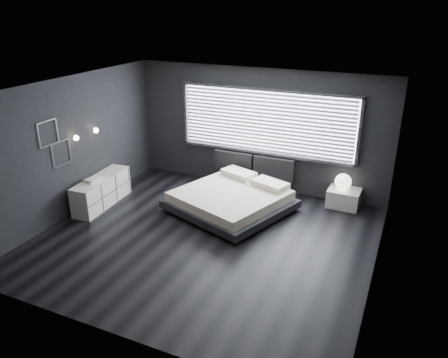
% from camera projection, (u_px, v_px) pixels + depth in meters
% --- Properties ---
extents(room, '(6.04, 6.00, 2.80)m').
position_uv_depth(room, '(204.00, 170.00, 7.65)').
color(room, black).
rests_on(room, ground).
extents(window, '(4.14, 0.09, 1.52)m').
position_uv_depth(window, '(266.00, 122.00, 9.77)').
color(window, white).
rests_on(window, ground).
extents(headboard, '(1.96, 0.16, 0.52)m').
position_uv_depth(headboard, '(253.00, 165.00, 10.21)').
color(headboard, black).
rests_on(headboard, ground).
extents(sconce_near, '(0.18, 0.11, 0.11)m').
position_uv_depth(sconce_near, '(76.00, 138.00, 8.71)').
color(sconce_near, silver).
rests_on(sconce_near, ground).
extents(sconce_far, '(0.18, 0.11, 0.11)m').
position_uv_depth(sconce_far, '(96.00, 130.00, 9.21)').
color(sconce_far, silver).
rests_on(sconce_far, ground).
extents(wall_art_upper, '(0.01, 0.48, 0.48)m').
position_uv_depth(wall_art_upper, '(48.00, 133.00, 8.14)').
color(wall_art_upper, '#47474C').
rests_on(wall_art_upper, ground).
extents(wall_art_lower, '(0.01, 0.48, 0.48)m').
position_uv_depth(wall_art_lower, '(61.00, 153.00, 8.53)').
color(wall_art_lower, '#47474C').
rests_on(wall_art_lower, ground).
extents(bed, '(2.75, 2.69, 0.57)m').
position_uv_depth(bed, '(232.00, 199.00, 9.22)').
color(bed, black).
rests_on(bed, ground).
extents(nightstand, '(0.68, 0.57, 0.39)m').
position_uv_depth(nightstand, '(344.00, 198.00, 9.42)').
color(nightstand, silver).
rests_on(nightstand, ground).
extents(orb_lamp, '(0.35, 0.35, 0.35)m').
position_uv_depth(orb_lamp, '(343.00, 182.00, 9.29)').
color(orb_lamp, white).
rests_on(orb_lamp, nightstand).
extents(dresser, '(0.57, 1.63, 0.64)m').
position_uv_depth(dresser, '(102.00, 191.00, 9.44)').
color(dresser, silver).
rests_on(dresser, ground).
extents(book_stack, '(0.36, 0.42, 0.07)m').
position_uv_depth(book_stack, '(94.00, 180.00, 9.11)').
color(book_stack, white).
rests_on(book_stack, dresser).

